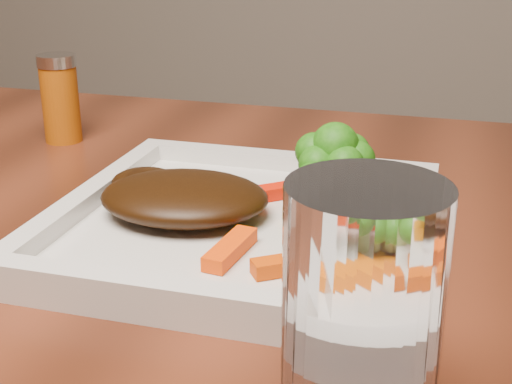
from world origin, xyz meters
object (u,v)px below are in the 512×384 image
(plate, at_px, (243,229))
(drinking_glass, at_px, (362,312))
(steak, at_px, (184,197))
(spice_shaker, at_px, (60,99))

(plate, bearing_deg, drinking_glass, -58.99)
(drinking_glass, bearing_deg, plate, 121.01)
(steak, distance_m, drinking_glass, 0.25)
(steak, bearing_deg, drinking_glass, -49.64)
(steak, distance_m, spice_shaker, 0.28)
(drinking_glass, bearing_deg, spice_shaker, 134.91)
(plate, height_order, drinking_glass, drinking_glass)
(plate, distance_m, steak, 0.05)
(steak, height_order, drinking_glass, drinking_glass)
(spice_shaker, relative_size, drinking_glass, 0.77)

